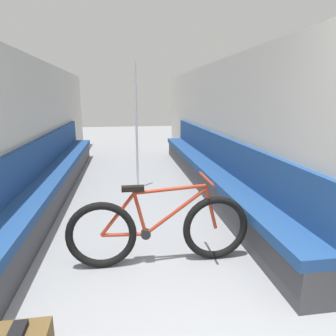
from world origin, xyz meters
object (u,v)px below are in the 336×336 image
object	(u,v)px
bicycle	(160,230)
grab_pole_near	(136,129)
bench_seat_row_right	(208,171)
bench_seat_row_left	(55,176)

from	to	relation	value
bicycle	grab_pole_near	world-z (taller)	grab_pole_near
grab_pole_near	bench_seat_row_right	bearing A→B (deg)	-8.30
bench_seat_row_left	grab_pole_near	distance (m)	1.52
bench_seat_row_left	bench_seat_row_right	bearing A→B (deg)	0.00
bench_seat_row_left	bicycle	distance (m)	2.67
bench_seat_row_left	bicycle	bearing A→B (deg)	-57.93
bench_seat_row_right	bench_seat_row_left	bearing A→B (deg)	180.00
bench_seat_row_right	grab_pole_near	bearing A→B (deg)	171.70
grab_pole_near	bench_seat_row_left	bearing A→B (deg)	-172.48
bench_seat_row_right	bicycle	size ratio (longest dim) A/B	3.64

